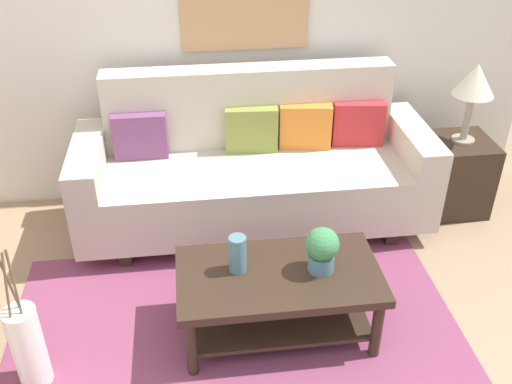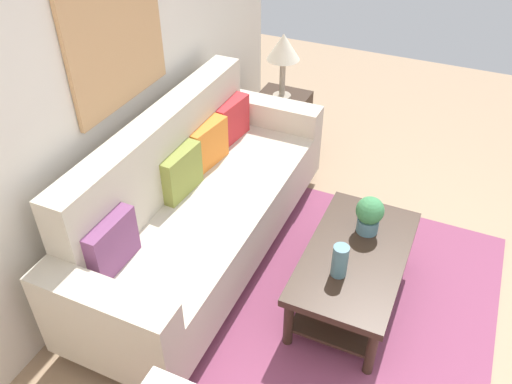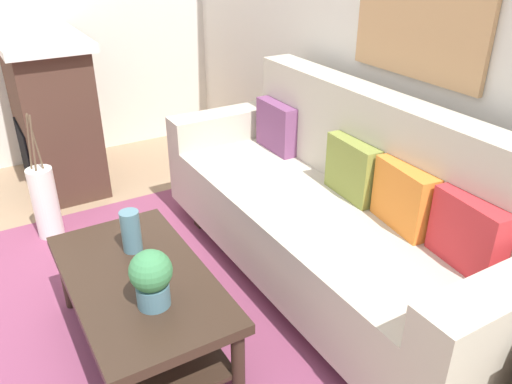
% 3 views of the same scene
% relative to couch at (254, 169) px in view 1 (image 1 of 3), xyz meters
% --- Properties ---
extents(wall_back, '(4.80, 0.10, 2.70)m').
position_rel_couch_xyz_m(wall_back, '(-0.24, 0.54, 0.92)').
color(wall_back, silver).
rests_on(wall_back, ground_plane).
extents(area_rug, '(2.56, 1.72, 0.01)m').
position_rel_couch_xyz_m(area_rug, '(-0.24, -1.17, -0.43)').
color(area_rug, '#843D5B').
rests_on(area_rug, ground_plane).
extents(couch, '(2.40, 0.84, 1.08)m').
position_rel_couch_xyz_m(couch, '(0.00, 0.00, 0.00)').
color(couch, beige).
rests_on(couch, ground_plane).
extents(throw_pillow_plum, '(0.36, 0.12, 0.32)m').
position_rel_couch_xyz_m(throw_pillow_plum, '(-0.76, 0.12, 0.25)').
color(throw_pillow_plum, '#7A4270').
rests_on(throw_pillow_plum, couch).
extents(throw_pillow_olive, '(0.37, 0.14, 0.32)m').
position_rel_couch_xyz_m(throw_pillow_olive, '(-0.00, 0.12, 0.25)').
color(throw_pillow_olive, olive).
rests_on(throw_pillow_olive, couch).
extents(throw_pillow_orange, '(0.37, 0.17, 0.32)m').
position_rel_couch_xyz_m(throw_pillow_orange, '(0.38, 0.12, 0.25)').
color(throw_pillow_orange, orange).
rests_on(throw_pillow_orange, couch).
extents(throw_pillow_crimson, '(0.37, 0.16, 0.32)m').
position_rel_couch_xyz_m(throw_pillow_crimson, '(0.76, 0.12, 0.25)').
color(throw_pillow_crimson, red).
rests_on(throw_pillow_crimson, couch).
extents(coffee_table, '(1.10, 0.60, 0.43)m').
position_rel_couch_xyz_m(coffee_table, '(-0.00, -1.11, -0.12)').
color(coffee_table, '#332319').
rests_on(coffee_table, ground_plane).
extents(tabletop_vase, '(0.09, 0.09, 0.21)m').
position_rel_couch_xyz_m(tabletop_vase, '(-0.22, -1.06, 0.11)').
color(tabletop_vase, slate).
rests_on(tabletop_vase, coffee_table).
extents(potted_plant_tabletop, '(0.18, 0.18, 0.26)m').
position_rel_couch_xyz_m(potted_plant_tabletop, '(0.22, -1.12, 0.14)').
color(potted_plant_tabletop, slate).
rests_on(potted_plant_tabletop, coffee_table).
extents(side_table, '(0.44, 0.44, 0.56)m').
position_rel_couch_xyz_m(side_table, '(1.50, -0.01, -0.15)').
color(side_table, '#332319').
rests_on(side_table, ground_plane).
extents(table_lamp, '(0.28, 0.28, 0.57)m').
position_rel_couch_xyz_m(table_lamp, '(1.50, -0.01, 0.56)').
color(table_lamp, gray).
rests_on(table_lamp, side_table).
extents(floor_vase, '(0.16, 0.16, 0.49)m').
position_rel_couch_xyz_m(floor_vase, '(-1.30, -1.31, -0.19)').
color(floor_vase, white).
rests_on(floor_vase, ground_plane).
extents(floor_vase_branch_a, '(0.01, 0.04, 0.36)m').
position_rel_couch_xyz_m(floor_vase_branch_a, '(-1.28, -1.31, 0.24)').
color(floor_vase_branch_a, brown).
rests_on(floor_vase_branch_a, floor_vase).
extents(floor_vase_branch_b, '(0.04, 0.04, 0.36)m').
position_rel_couch_xyz_m(floor_vase_branch_b, '(-1.31, -1.29, 0.24)').
color(floor_vase_branch_b, brown).
rests_on(floor_vase_branch_b, floor_vase).
extents(floor_vase_branch_c, '(0.04, 0.05, 0.36)m').
position_rel_couch_xyz_m(floor_vase_branch_c, '(-1.31, -1.33, 0.24)').
color(floor_vase_branch_c, brown).
rests_on(floor_vase_branch_c, floor_vase).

